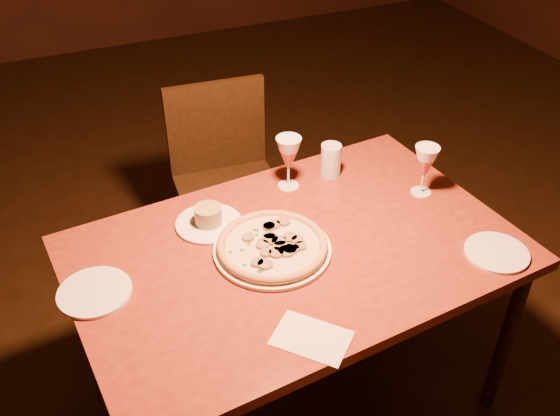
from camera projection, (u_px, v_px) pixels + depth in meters
name	position (u px, v px, depth m)	size (l,w,h in m)	color
floor	(326.00, 320.00, 2.72)	(7.00, 7.00, 0.00)	black
dining_table	(295.00, 264.00, 2.01)	(1.46, 1.01, 0.74)	maroon
chair_far	(226.00, 177.00, 2.72)	(0.47, 0.47, 0.90)	black
pizza_plate	(272.00, 246.00, 1.94)	(0.37, 0.37, 0.04)	white
ramekin_saucer	(209.00, 219.00, 2.05)	(0.22, 0.22, 0.07)	white
wine_glass_far	(288.00, 163.00, 2.19)	(0.09, 0.09, 0.20)	#BC4F4E
wine_glass_right	(424.00, 170.00, 2.16)	(0.08, 0.08, 0.19)	#BC4F4E
water_tumbler	(331.00, 160.00, 2.27)	(0.07, 0.07, 0.12)	silver
side_plate_left	(95.00, 292.00, 1.80)	(0.21, 0.21, 0.01)	white
side_plate_near	(497.00, 253.00, 1.94)	(0.20, 0.20, 0.01)	white
menu_card	(311.00, 338.00, 1.67)	(0.14, 0.20, 0.00)	silver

